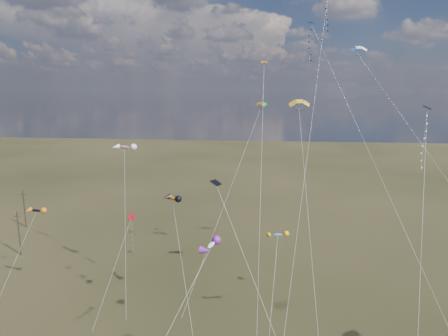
# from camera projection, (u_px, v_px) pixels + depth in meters

# --- Properties ---
(utility_pole_near) EXTENTS (1.40, 0.20, 8.00)m
(utility_pole_near) POSITION_uv_depth(u_px,v_px,m) (19.00, 233.00, 70.64)
(utility_pole_near) COLOR black
(utility_pole_near) RESTS_ON ground
(utility_pole_far) EXTENTS (1.40, 0.20, 8.00)m
(utility_pole_far) POSITION_uv_depth(u_px,v_px,m) (24.00, 209.00, 85.19)
(utility_pole_far) COLOR black
(utility_pole_far) RESTS_ON ground
(diamond_black_high) EXTENTS (15.91, 22.60, 38.00)m
(diamond_black_high) POSITION_uv_depth(u_px,v_px,m) (320.00, 62.00, 52.49)
(diamond_black_high) COLOR black
(diamond_black_high) RESTS_ON ground
(diamond_navy_tall) EXTENTS (6.80, 25.51, 41.38)m
(diamond_navy_tall) POSITION_uv_depth(u_px,v_px,m) (324.00, 38.00, 51.96)
(diamond_navy_tall) COLOR #0E0B55
(diamond_navy_tall) RESTS_ON ground
(diamond_black_mid) EXTENTS (11.11, 13.18, 19.99)m
(diamond_black_mid) POSITION_uv_depth(u_px,v_px,m) (238.00, 239.00, 37.88)
(diamond_black_mid) COLOR black
(diamond_black_mid) RESTS_ON ground
(diamond_red_low) EXTENTS (4.03, 6.67, 13.03)m
(diamond_red_low) POSITION_uv_depth(u_px,v_px,m) (131.00, 237.00, 51.73)
(diamond_red_low) COLOR #A40511
(diamond_red_low) RESTS_ON ground
(diamond_navy_right) EXTENTS (5.91, 19.49, 27.35)m
(diamond_navy_right) POSITION_uv_depth(u_px,v_px,m) (424.00, 151.00, 41.47)
(diamond_navy_right) COLOR #0A1154
(diamond_navy_right) RESTS_ON ground
(diamond_orange_center) EXTENTS (0.84, 18.70, 32.40)m
(diamond_orange_center) POSITION_uv_depth(u_px,v_px,m) (262.00, 161.00, 43.97)
(diamond_orange_center) COLOR #D86A02
(diamond_orange_center) RESTS_ON ground
(parafoil_yellow) EXTENTS (3.55, 17.42, 28.18)m
(parafoil_yellow) POSITION_uv_depth(u_px,v_px,m) (300.00, 102.00, 51.22)
(parafoil_yellow) COLOR gold
(parafoil_yellow) RESTS_ON ground
(parafoil_blue_white) EXTENTS (21.03, 24.80, 35.66)m
(parafoil_blue_white) POSITION_uv_depth(u_px,v_px,m) (360.00, 50.00, 58.16)
(parafoil_blue_white) COLOR #1D5FAE
(parafoil_blue_white) RESTS_ON ground
(parafoil_tricolor) EXTENTS (10.38, 17.48, 27.45)m
(parafoil_tricolor) POSITION_uv_depth(u_px,v_px,m) (260.00, 105.00, 61.27)
(parafoil_tricolor) COLOR yellow
(parafoil_tricolor) RESTS_ON ground
(novelty_black_orange) EXTENTS (4.14, 8.59, 12.64)m
(novelty_black_orange) POSITION_uv_depth(u_px,v_px,m) (36.00, 211.00, 56.62)
(novelty_black_orange) COLOR black
(novelty_black_orange) RESTS_ON ground
(novelty_orange_black) EXTENTS (5.89, 10.28, 15.76)m
(novelty_orange_black) POSITION_uv_depth(u_px,v_px,m) (172.00, 199.00, 51.51)
(novelty_orange_black) COLOR #E26602
(novelty_orange_black) RESTS_ON ground
(novelty_white_purple) EXTENTS (8.75, 12.29, 16.17)m
(novelty_white_purple) POSITION_uv_depth(u_px,v_px,m) (211.00, 246.00, 34.54)
(novelty_white_purple) COLOR white
(novelty_white_purple) RESTS_ON ground
(novelty_redwhite_stripe) EXTENTS (5.22, 12.04, 21.41)m
(novelty_redwhite_stripe) POSITION_uv_depth(u_px,v_px,m) (124.00, 147.00, 57.55)
(novelty_redwhite_stripe) COLOR red
(novelty_redwhite_stripe) RESTS_ON ground
(novelty_blue_yellow) EXTENTS (2.38, 10.01, 12.49)m
(novelty_blue_yellow) POSITION_uv_depth(u_px,v_px,m) (278.00, 235.00, 47.21)
(novelty_blue_yellow) COLOR blue
(novelty_blue_yellow) RESTS_ON ground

